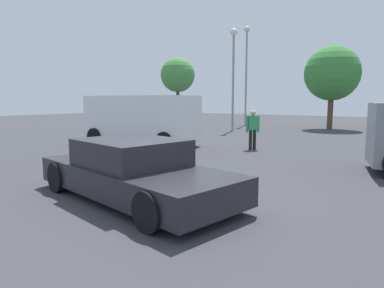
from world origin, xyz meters
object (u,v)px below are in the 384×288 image
(sedan_foreground, at_px, (134,171))
(light_post_near, at_px, (233,62))
(light_post_far, at_px, (246,61))
(van_white, at_px, (142,119))
(pedestrian, at_px, (253,126))

(sedan_foreground, height_order, light_post_near, light_post_near)
(light_post_near, height_order, light_post_far, light_post_far)
(sedan_foreground, xyz_separation_m, van_white, (-5.52, 6.12, 0.61))
(van_white, xyz_separation_m, light_post_near, (-0.06, 8.47, 3.17))
(van_white, xyz_separation_m, pedestrian, (4.52, 1.60, -0.24))
(van_white, bearing_deg, light_post_near, -95.27)
(pedestrian, xyz_separation_m, light_post_near, (-4.58, 6.87, 3.41))
(sedan_foreground, height_order, pedestrian, pedestrian)
(light_post_near, relative_size, light_post_far, 0.85)
(light_post_far, bearing_deg, sedan_foreground, -70.03)
(van_white, xyz_separation_m, light_post_far, (-1.60, 13.49, 3.84))
(sedan_foreground, height_order, light_post_far, light_post_far)
(sedan_foreground, relative_size, pedestrian, 3.10)
(sedan_foreground, distance_m, pedestrian, 7.80)
(pedestrian, relative_size, light_post_far, 0.21)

